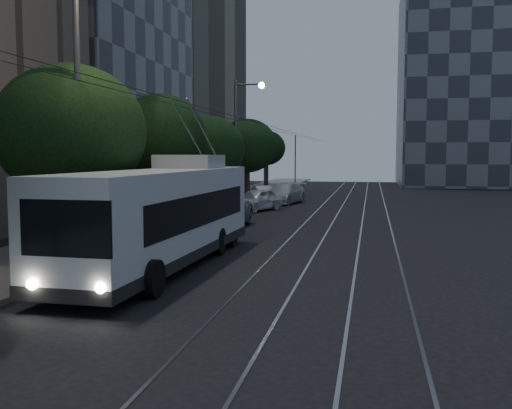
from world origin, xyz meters
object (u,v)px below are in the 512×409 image
object	(u,v)px
car_white_c	(264,194)
streetlamp_far	(241,129)
car_white_b	(284,193)
streetlamp_near	(89,64)
trolleybus	(163,215)
car_white_d	(294,191)
pickup_silver	(212,211)
car_white_a	(257,200)

from	to	relation	value
car_white_c	streetlamp_far	xyz separation A→B (m)	(-1.10, -3.03, 4.81)
car_white_b	car_white_c	distance (m)	1.68
car_white_c	streetlamp_near	world-z (taller)	streetlamp_near
car_white_c	trolleybus	bearing A→B (deg)	-111.21
car_white_b	streetlamp_near	bearing A→B (deg)	-84.29
trolleybus	car_white_c	distance (m)	25.26
car_white_c	car_white_d	xyz separation A→B (m)	(1.60, 5.00, -0.01)
car_white_b	streetlamp_far	world-z (taller)	streetlamp_far
car_white_c	streetlamp_near	distance (m)	25.97
pickup_silver	car_white_d	world-z (taller)	pickup_silver
car_white_a	car_white_c	size ratio (longest dim) A/B	1.11
pickup_silver	car_white_d	distance (m)	20.94
car_white_b	streetlamp_far	xyz separation A→B (m)	(-2.70, -2.53, 4.68)
car_white_a	car_white_c	xyz separation A→B (m)	(-0.70, 6.37, -0.10)
car_white_b	car_white_d	bearing A→B (deg)	101.87
car_white_c	pickup_silver	bearing A→B (deg)	-113.00
streetlamp_near	trolleybus	bearing A→B (deg)	1.11
streetlamp_near	streetlamp_far	bearing A→B (deg)	90.07
car_white_b	car_white_c	xyz separation A→B (m)	(-1.60, 0.50, -0.13)
pickup_silver	streetlamp_near	distance (m)	11.04
trolleybus	streetlamp_near	size ratio (longest dim) A/B	1.11
car_white_b	car_white_d	size ratio (longest dim) A/B	1.42
car_white_b	car_white_c	size ratio (longest dim) A/B	1.36
car_white_b	pickup_silver	bearing A→B (deg)	-82.64
car_white_c	car_white_d	distance (m)	5.25
car_white_a	car_white_d	distance (m)	11.41
pickup_silver	streetlamp_far	size ratio (longest dim) A/B	0.73
trolleybus	car_white_b	world-z (taller)	trolleybus
pickup_silver	car_white_c	xyz separation A→B (m)	(-0.38, 15.90, -0.26)
car_white_b	streetlamp_far	bearing A→B (deg)	-125.00
pickup_silver	streetlamp_far	world-z (taller)	streetlamp_far
streetlamp_far	car_white_c	bearing A→B (deg)	70.03
car_white_a	car_white_d	bearing A→B (deg)	108.38
car_white_c	streetlamp_far	bearing A→B (deg)	-134.36
car_white_a	streetlamp_near	world-z (taller)	streetlamp_near
streetlamp_far	car_white_d	bearing A→B (deg)	71.41
streetlamp_near	streetlamp_far	distance (m)	22.25
trolleybus	car_white_a	bearing A→B (deg)	93.75
car_white_d	car_white_b	bearing A→B (deg)	-88.44
trolleybus	car_white_d	distance (m)	30.22
car_white_a	car_white_b	bearing A→B (deg)	104.18
car_white_d	streetlamp_near	distance (m)	30.95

